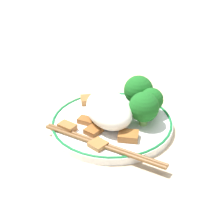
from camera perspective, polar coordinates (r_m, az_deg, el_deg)
name	(u,v)px	position (r m, az deg, el deg)	size (l,w,h in m)	color
ground_plane	(112,128)	(0.69, 0.00, -2.39)	(3.00, 3.00, 0.00)	#C6B28E
plate	(112,124)	(0.69, 0.00, -1.79)	(0.22, 0.22, 0.02)	white
rice_mound	(109,110)	(0.67, -0.41, 0.33)	(0.12, 0.08, 0.05)	white
broccoli_back_left	(144,107)	(0.66, 4.88, 0.71)	(0.05, 0.05, 0.06)	#7FB756
broccoli_back_center	(151,100)	(0.69, 6.04, 1.81)	(0.04, 0.04, 0.05)	#7FB756
broccoli_back_right	(138,90)	(0.72, 4.06, 3.30)	(0.06, 0.06, 0.06)	#7FB756
meat_near_front	(94,130)	(0.65, -2.82, -2.81)	(0.04, 0.04, 0.01)	brown
meat_near_left	(87,121)	(0.68, -3.91, -1.33)	(0.03, 0.03, 0.01)	brown
meat_near_right	(128,136)	(0.63, 2.50, -3.67)	(0.04, 0.04, 0.01)	#995B28
meat_near_back	(68,127)	(0.66, -6.79, -2.34)	(0.04, 0.03, 0.01)	#9E6633
meat_on_rice_edge	(88,100)	(0.74, -3.70, 1.86)	(0.03, 0.03, 0.01)	#9E6633
meat_mid_left	(107,101)	(0.73, -0.81, 1.63)	(0.03, 0.03, 0.01)	#9E6633
meat_mid_right	(98,144)	(0.62, -2.13, -4.96)	(0.04, 0.04, 0.01)	#9E6633
chopsticks	(103,145)	(0.62, -1.38, -5.02)	(0.18, 0.16, 0.01)	brown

